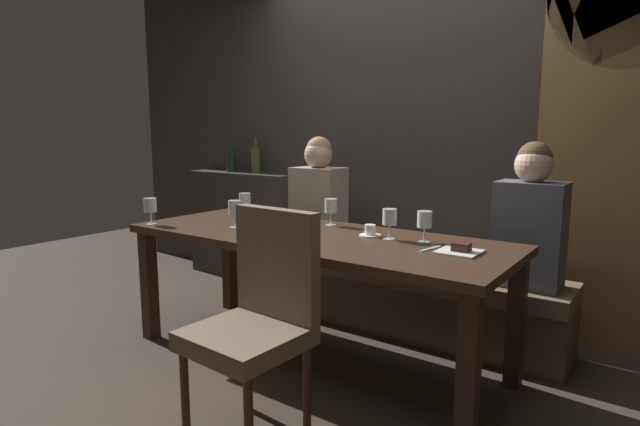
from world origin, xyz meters
The scene contains 20 objects.
ground centered at (0.00, 0.00, 0.00)m, with size 9.00×9.00×0.00m, color #382D26.
back_wall_tiled centered at (0.00, 1.22, 1.50)m, with size 6.00×0.12×3.00m, color #383330.
arched_door centered at (1.35, 1.15, 1.36)m, with size 0.90×0.05×2.55m.
back_counter centered at (-1.55, 1.04, 0.47)m, with size 1.10×0.28×0.95m, color #2F2B29.
dining_table centered at (0.00, 0.00, 0.65)m, with size 2.20×0.84×0.74m.
banquette_bench centered at (0.00, 0.70, 0.23)m, with size 2.50×0.44×0.45m.
chair_near_side centered at (0.25, -0.72, 0.56)m, with size 0.46×0.46×0.98m.
diner_redhead centered at (-0.45, 0.68, 0.84)m, with size 0.36×0.24×0.82m.
diner_bearded centered at (0.99, 0.67, 0.83)m, with size 0.36×0.24×0.80m.
wine_bottle_dark_red centered at (-1.70, 1.05, 1.07)m, with size 0.08×0.08×0.33m.
wine_bottle_pale_label centered at (-1.38, 1.04, 1.07)m, with size 0.08×0.08×0.33m.
wine_glass_end_left centered at (-0.07, 0.28, 0.85)m, with size 0.08×0.08×0.16m.
wine_glass_center_back centered at (0.42, 0.12, 0.85)m, with size 0.08×0.08×0.16m.
wine_glass_center_front centered at (-0.49, -0.11, 0.86)m, with size 0.08×0.08×0.16m.
wine_glass_end_right centered at (0.60, 0.16, 0.86)m, with size 0.08×0.08×0.16m.
wine_glass_near_left centered at (-0.70, 0.19, 0.85)m, with size 0.08×0.08×0.16m.
wine_glass_far_right centered at (-0.99, -0.34, 0.86)m, with size 0.08×0.08×0.16m.
espresso_cup centered at (0.29, 0.14, 0.77)m, with size 0.12×0.12×0.06m.
dessert_plate centered at (0.83, 0.04, 0.75)m, with size 0.19×0.19×0.05m.
fork_on_table centered at (0.69, 0.03, 0.74)m, with size 0.02×0.17×0.01m, color silver.
Camera 1 is at (1.66, -2.24, 1.30)m, focal length 28.56 mm.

